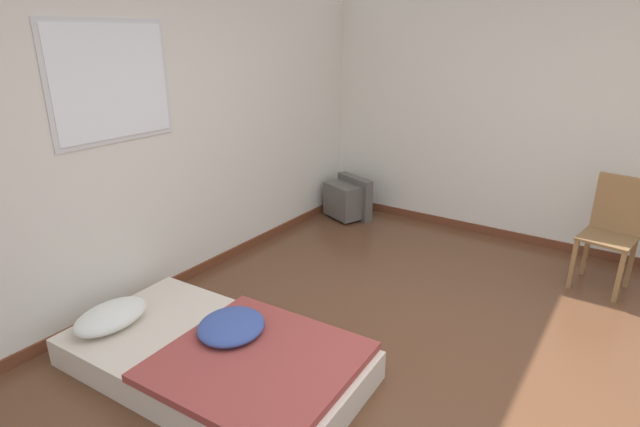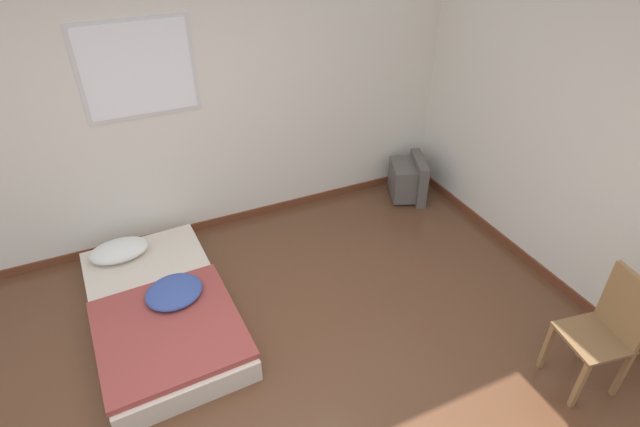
{
  "view_description": "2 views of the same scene",
  "coord_description": "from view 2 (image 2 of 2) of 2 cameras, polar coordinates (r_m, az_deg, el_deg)",
  "views": [
    {
      "loc": [
        -2.33,
        -0.76,
        2.06
      ],
      "look_at": [
        1.01,
        1.51,
        0.58
      ],
      "focal_mm": 28.0,
      "sensor_mm": 36.0,
      "label": 1
    },
    {
      "loc": [
        -0.54,
        -1.94,
        3.09
      ],
      "look_at": [
        1.03,
        1.49,
        0.5
      ],
      "focal_mm": 28.0,
      "sensor_mm": 36.0,
      "label": 2
    }
  ],
  "objects": [
    {
      "name": "wall_back",
      "position": [
        4.78,
        -16.6,
        10.84
      ],
      "size": [
        8.01,
        0.08,
        2.6
      ],
      "color": "silver",
      "rests_on": "ground_plane"
    },
    {
      "name": "crt_tv",
      "position": [
        5.74,
        10.1,
        3.89
      ],
      "size": [
        0.51,
        0.59,
        0.48
      ],
      "color": "#56514C",
      "rests_on": "ground_plane"
    },
    {
      "name": "wooden_chair",
      "position": [
        3.99,
        30.14,
        -10.99
      ],
      "size": [
        0.45,
        0.45,
        0.95
      ],
      "color": "olive",
      "rests_on": "ground_plane"
    },
    {
      "name": "mattress_bed",
      "position": [
        4.38,
        -17.82,
        -10.22
      ],
      "size": [
        1.13,
        1.97,
        0.34
      ],
      "color": "beige",
      "rests_on": "ground_plane"
    },
    {
      "name": "wall_right",
      "position": [
        4.29,
        31.89,
        4.02
      ],
      "size": [
        0.08,
        7.25,
        2.6
      ],
      "color": "silver",
      "rests_on": "ground_plane"
    },
    {
      "name": "ground_plane",
      "position": [
        3.69,
        -5.36,
        -22.75
      ],
      "size": [
        20.0,
        20.0,
        0.0
      ],
      "primitive_type": "plane",
      "color": "brown"
    }
  ]
}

